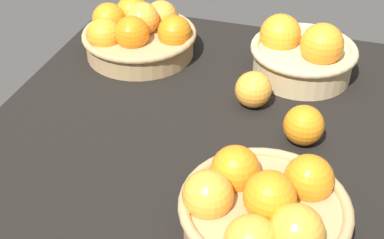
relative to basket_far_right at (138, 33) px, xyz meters
The scene contains 6 objects.
market_tray 29.86cm from the basket_far_right, 139.75° to the right, with size 84.00×72.00×3.00cm, color black.
basket_far_right is the anchor object (origin of this frame).
basket_near_right 34.62cm from the basket_far_right, 88.30° to the right, with size 21.16×21.16×12.59cm.
basket_near_left 56.27cm from the basket_far_right, 140.84° to the right, with size 23.36×23.36×12.12cm.
loose_orange_front_gap 30.43cm from the basket_far_right, 114.32° to the right, with size 6.82×6.82×6.82cm, color #F49E33.
loose_orange_back_gap 43.35cm from the basket_far_right, 118.59° to the right, with size 6.89×6.89×6.89cm, color orange.
Camera 1 is at (-71.73, -22.45, 60.18)cm, focal length 49.82 mm.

